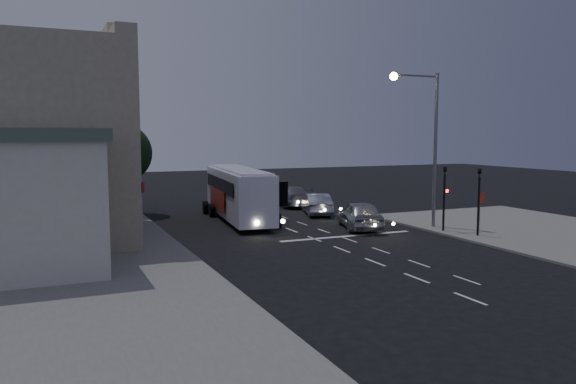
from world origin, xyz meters
name	(u,v)px	position (x,y,z in m)	size (l,w,h in m)	color
ground	(332,246)	(0.00, 0.00, 0.00)	(120.00, 120.00, 0.00)	black
sidewalk_far	(50,237)	(-13.00, 8.00, 0.06)	(12.00, 50.00, 0.12)	slate
road_markings	(325,233)	(1.29, 3.31, 0.00)	(8.00, 30.55, 0.01)	silver
tour_bus	(238,192)	(-1.66, 9.79, 1.84)	(3.54, 11.27, 3.40)	white
car_suv	(360,215)	(3.90, 3.80, 0.84)	(1.98, 4.93, 1.68)	#A6A7AA
car_sedan_a	(317,204)	(4.21, 10.19, 0.74)	(1.57, 4.50, 1.48)	#A9AEBC
car_sedan_b	(291,196)	(4.45, 15.22, 0.78)	(2.17, 5.35, 1.55)	gray
car_sedan_c	(259,189)	(4.25, 21.60, 0.77)	(2.57, 5.56, 1.55)	silver
car_extra	(236,184)	(3.84, 26.99, 0.79)	(1.66, 4.77, 1.57)	silver
traffic_signal_main	(444,190)	(7.60, 0.78, 2.42)	(0.25, 0.35, 4.10)	black
traffic_signal_side	(479,193)	(8.30, -1.20, 2.42)	(0.18, 0.15, 4.10)	black
regulatory_sign	(480,205)	(9.30, -0.24, 1.60)	(0.45, 0.12, 2.20)	slate
streetlight	(427,132)	(7.34, 2.20, 5.73)	(3.32, 0.44, 9.00)	slate
main_building	(26,143)	(-13.96, 8.00, 5.16)	(10.12, 12.00, 11.00)	gray
low_building_south	(8,201)	(-14.50, -0.50, 3.00)	(7.40, 5.40, 5.70)	beige
low_building_north	(38,165)	(-13.50, 20.00, 3.39)	(9.40, 9.40, 6.50)	beige
street_tree	(122,150)	(-8.21, 15.02, 4.50)	(4.00, 4.00, 6.20)	black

